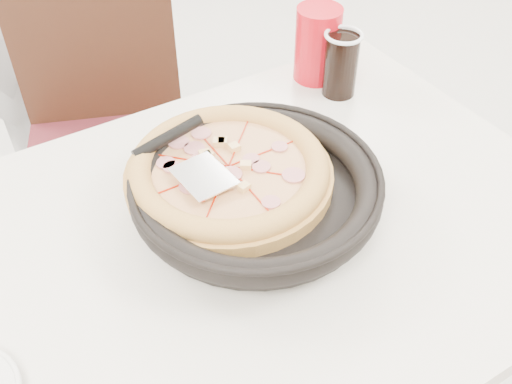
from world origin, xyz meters
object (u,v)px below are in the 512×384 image
chair_far (108,154)px  pizza_pan (256,196)px  main_table (234,362)px  pizza (229,176)px  cola_glass (341,66)px  red_cup (317,44)px

chair_far → pizza_pan: 0.71m
chair_far → main_table: bearing=111.4°
main_table → pizza: (0.04, 0.07, 0.44)m
pizza_pan → chair_far: bearing=96.4°
chair_far → cola_glass: size_ratio=7.31×
main_table → chair_far: bearing=90.5°
main_table → pizza_pan: (0.07, 0.02, 0.42)m
pizza_pan → pizza: pizza is taller
red_cup → main_table: bearing=-141.2°
pizza_pan → main_table: bearing=-161.3°
main_table → pizza_pan: 0.42m
pizza → cola_glass: 0.41m
main_table → pizza: pizza is taller
red_cup → pizza: bearing=-144.8°
main_table → red_cup: red_cup is taller
main_table → pizza: 0.44m
chair_far → red_cup: size_ratio=5.94×
chair_far → pizza: 0.67m
pizza_pan → cola_glass: cola_glass is taller
main_table → red_cup: size_ratio=7.50×
pizza_pan → cola_glass: 0.41m
pizza_pan → cola_glass: size_ratio=2.96×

